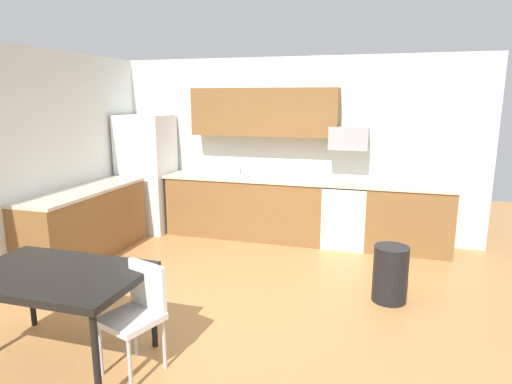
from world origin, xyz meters
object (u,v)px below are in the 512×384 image
refrigerator (147,173)px  chair_near_table (138,309)px  oven_range (345,215)px  trash_bin (390,274)px  microwave (349,138)px  dining_table (54,279)px

refrigerator → chair_near_table: size_ratio=2.17×
refrigerator → oven_range: refrigerator is taller
chair_near_table → refrigerator: bearing=118.7°
oven_range → trash_bin: oven_range is taller
oven_range → trash_bin: bearing=-69.6°
chair_near_table → microwave: bearing=70.6°
refrigerator → oven_range: (3.14, 0.08, -0.47)m
oven_range → chair_near_table: (-1.27, -3.49, 0.05)m
microwave → chair_near_table: 3.95m
oven_range → dining_table: 4.08m
dining_table → chair_near_table: size_ratio=1.65×
microwave → trash_bin: bearing=-70.6°
chair_near_table → oven_range: bearing=70.1°
trash_bin → chair_near_table: bearing=-136.7°
refrigerator → microwave: bearing=3.3°
refrigerator → microwave: 3.20m
dining_table → trash_bin: bearing=35.9°
dining_table → chair_near_table: chair_near_table is taller
microwave → chair_near_table: microwave is taller
microwave → dining_table: microwave is taller
oven_range → chair_near_table: oven_range is taller
dining_table → trash_bin: dining_table is taller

